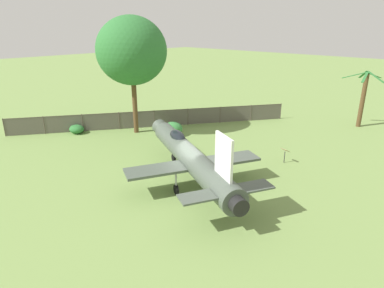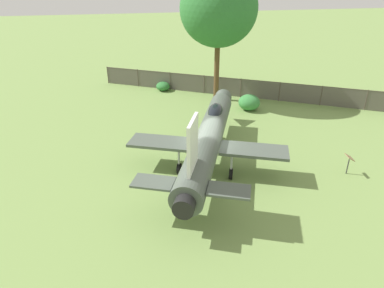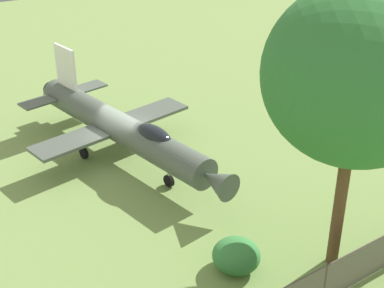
{
  "view_description": "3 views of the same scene",
  "coord_description": "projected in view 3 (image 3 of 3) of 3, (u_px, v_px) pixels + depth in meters",
  "views": [
    {
      "loc": [
        14.22,
        13.75,
        9.8
      ],
      "look_at": [
        0.34,
        0.43,
        2.86
      ],
      "focal_mm": 30.97,
      "sensor_mm": 36.0,
      "label": 1
    },
    {
      "loc": [
        5.06,
        16.32,
        9.72
      ],
      "look_at": [
        1.11,
        0.62,
        1.78
      ],
      "focal_mm": 31.43,
      "sensor_mm": 36.0,
      "label": 2
    },
    {
      "loc": [
        -22.1,
        -12.92,
        14.31
      ],
      "look_at": [
        -1.64,
        -4.52,
        2.5
      ],
      "focal_mm": 53.76,
      "sensor_mm": 36.0,
      "label": 3
    }
  ],
  "objects": [
    {
      "name": "ground_plane",
      "position": [
        122.0,
        157.0,
        29.1
      ],
      "size": [
        200.0,
        200.0,
        0.0
      ],
      "primitive_type": "plane",
      "color": "#75934C"
    },
    {
      "name": "perimeter_fence",
      "position": [
        325.0,
        283.0,
        19.57
      ],
      "size": [
        23.31,
        15.41,
        1.72
      ],
      "rotation": [
        0.0,
        0.0,
        5.7
      ],
      "color": "#4C4238",
      "rests_on": "ground_plane"
    },
    {
      "name": "display_jet",
      "position": [
        124.0,
        129.0,
        28.05
      ],
      "size": [
        8.77,
        13.34,
        4.69
      ],
      "rotation": [
        0.0,
        0.0,
        4.27
      ],
      "color": "#4C564C",
      "rests_on": "ground_plane"
    },
    {
      "name": "shade_tree",
      "position": [
        358.0,
        75.0,
        18.4
      ],
      "size": [
        6.3,
        6.33,
        10.66
      ],
      "color": "brown",
      "rests_on": "ground_plane"
    },
    {
      "name": "shrub_by_tree",
      "position": [
        236.0,
        256.0,
        21.27
      ],
      "size": [
        1.75,
        1.81,
        1.28
      ],
      "color": "#387F3D",
      "rests_on": "ground_plane"
    }
  ]
}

